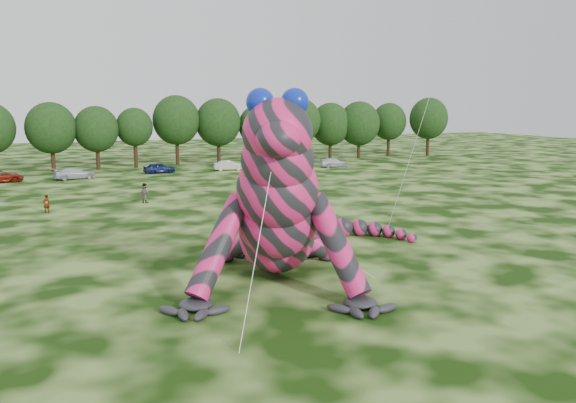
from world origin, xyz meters
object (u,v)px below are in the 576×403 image
at_px(car_5, 229,165).
at_px(tree_13, 300,130).
at_px(tree_17, 428,127).
at_px(spectator_5, 240,202).
at_px(spectator_3, 268,182).
at_px(car_6, 279,165).
at_px(tree_12, 257,134).
at_px(tree_14, 330,131).
at_px(inflatable_gecko, 276,181).
at_px(spectator_1, 145,193).
at_px(car_2, 0,177).
at_px(car_3, 75,173).
at_px(car_7, 333,163).
at_px(spectator_2, 258,185).
at_px(tree_11, 218,131).
at_px(car_4, 159,168).
at_px(tree_8, 97,138).
at_px(tree_7, 52,137).
at_px(tree_9, 135,138).
at_px(spectator_0, 46,204).
at_px(tree_10, 177,130).
at_px(tree_16, 389,129).
at_px(tree_15, 359,130).

bearing_deg(car_5, tree_13, -52.88).
distance_m(tree_17, spectator_5, 60.46).
bearing_deg(spectator_3, car_6, -48.09).
height_order(tree_12, car_5, tree_12).
bearing_deg(tree_14, inflatable_gecko, -119.59).
bearing_deg(spectator_1, car_2, -3.32).
bearing_deg(tree_13, car_3, -164.47).
bearing_deg(car_7, tree_13, 4.73).
height_order(tree_17, spectator_2, tree_17).
distance_m(tree_11, car_4, 14.52).
bearing_deg(tree_8, car_4, -46.13).
bearing_deg(tree_7, car_2, -122.55).
distance_m(tree_12, tree_17, 31.96).
bearing_deg(spectator_3, tree_12, -40.21).
distance_m(inflatable_gecko, car_2, 48.74).
xyz_separation_m(inflatable_gecko, tree_8, (-5.59, 54.78, -0.53)).
bearing_deg(tree_9, tree_14, 2.43).
bearing_deg(car_3, spectator_0, 160.65).
bearing_deg(spectator_2, car_2, 9.95).
height_order(tree_10, car_2, tree_10).
relative_size(car_2, spectator_0, 3.25).
xyz_separation_m(car_5, car_7, (15.44, -1.97, -0.04)).
bearing_deg(tree_14, tree_13, -165.85).
relative_size(tree_16, car_3, 1.89).
bearing_deg(tree_9, inflatable_gecko, -89.68).
height_order(tree_8, tree_14, tree_14).
bearing_deg(tree_16, tree_12, -176.33).
relative_size(tree_7, car_4, 2.27).
height_order(tree_9, tree_15, tree_15).
height_order(tree_13, tree_15, tree_13).
distance_m(tree_14, car_7, 13.50).
bearing_deg(tree_7, car_7, -14.38).
distance_m(tree_13, spectator_0, 49.92).
bearing_deg(car_2, tree_10, -72.23).
distance_m(car_6, spectator_3, 18.38).
xyz_separation_m(tree_9, tree_17, (50.88, -0.68, 0.81)).
distance_m(tree_17, car_6, 34.54).
distance_m(tree_10, car_2, 26.25).
distance_m(tree_11, spectator_3, 28.61).
height_order(car_7, spectator_0, spectator_0).
height_order(inflatable_gecko, tree_14, inflatable_gecko).
distance_m(car_4, spectator_3, 21.16).
bearing_deg(tree_16, tree_14, -176.90).
height_order(tree_9, spectator_1, tree_9).
xyz_separation_m(tree_16, spectator_0, (-56.26, -34.40, -3.89)).
xyz_separation_m(car_2, spectator_0, (5.17, -22.57, 0.08)).
bearing_deg(spectator_1, car_4, -50.22).
distance_m(tree_13, tree_17, 24.82).
relative_size(tree_9, tree_15, 0.90).
bearing_deg(tree_13, tree_7, -179.50).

